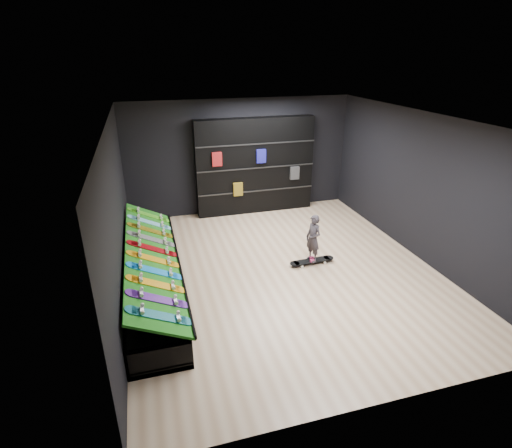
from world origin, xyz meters
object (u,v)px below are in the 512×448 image
object	(u,v)px
display_rack	(152,278)
back_shelving	(255,166)
child	(313,247)
floor_skateboard	(312,262)

from	to	relation	value
display_rack	back_shelving	size ratio (longest dim) A/B	1.42
display_rack	child	distance (m)	3.23
back_shelving	floor_skateboard	world-z (taller)	back_shelving
display_rack	child	xyz separation A→B (m)	(3.23, 0.07, 0.14)
floor_skateboard	display_rack	bearing A→B (deg)	178.51
display_rack	back_shelving	world-z (taller)	back_shelving
back_shelving	floor_skateboard	size ratio (longest dim) A/B	3.23
back_shelving	child	bearing A→B (deg)	-84.44
display_rack	child	size ratio (longest dim) A/B	7.47
floor_skateboard	child	bearing A→B (deg)	0.00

